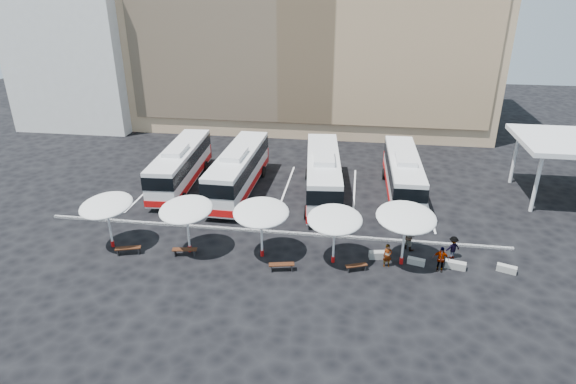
# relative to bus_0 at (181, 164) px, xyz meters

# --- Properties ---
(ground) EXTENTS (120.00, 120.00, 0.00)m
(ground) POSITION_rel_bus_0_xyz_m (9.35, -8.15, -1.94)
(ground) COLOR black
(ground) RESTS_ON ground
(sandstone_building) EXTENTS (42.00, 18.25, 29.60)m
(sandstone_building) POSITION_rel_bus_0_xyz_m (9.35, 23.72, 10.68)
(sandstone_building) COLOR tan
(sandstone_building) RESTS_ON ground
(apartment_block) EXTENTS (14.00, 14.00, 18.00)m
(apartment_block) POSITION_rel_bus_0_xyz_m (-18.65, 19.85, 7.06)
(apartment_block) COLOR silver
(apartment_block) RESTS_ON ground
(curb_divider) EXTENTS (34.00, 0.25, 0.15)m
(curb_divider) POSITION_rel_bus_0_xyz_m (9.35, -7.65, -1.87)
(curb_divider) COLOR black
(curb_divider) RESTS_ON ground
(bay_lines) EXTENTS (24.15, 12.00, 0.01)m
(bay_lines) POSITION_rel_bus_0_xyz_m (9.35, -0.15, -1.94)
(bay_lines) COLOR white
(bay_lines) RESTS_ON ground
(bus_0) EXTENTS (3.28, 12.11, 3.81)m
(bus_0) POSITION_rel_bus_0_xyz_m (0.00, 0.00, 0.00)
(bus_0) COLOR white
(bus_0) RESTS_ON ground
(bus_1) EXTENTS (3.12, 12.58, 3.98)m
(bus_1) POSITION_rel_bus_0_xyz_m (5.41, -0.67, 0.09)
(bus_1) COLOR white
(bus_1) RESTS_ON ground
(bus_2) EXTENTS (3.90, 12.86, 4.02)m
(bus_2) POSITION_rel_bus_0_xyz_m (12.66, -0.66, 0.11)
(bus_2) COLOR white
(bus_2) RESTS_ON ground
(bus_3) EXTENTS (2.95, 11.99, 3.79)m
(bus_3) POSITION_rel_bus_0_xyz_m (19.31, 0.65, -0.01)
(bus_3) COLOR white
(bus_3) RESTS_ON ground
(sunshade_0) EXTENTS (4.51, 4.54, 3.70)m
(sunshade_0) POSITION_rel_bus_0_xyz_m (-1.03, -11.20, 1.20)
(sunshade_0) COLOR white
(sunshade_0) RESTS_ON ground
(sunshade_1) EXTENTS (4.08, 4.11, 3.71)m
(sunshade_1) POSITION_rel_bus_0_xyz_m (4.47, -11.06, 1.21)
(sunshade_1) COLOR white
(sunshade_1) RESTS_ON ground
(sunshade_2) EXTENTS (4.21, 4.25, 3.81)m
(sunshade_2) POSITION_rel_bus_0_xyz_m (9.45, -10.93, 1.29)
(sunshade_2) COLOR white
(sunshade_2) RESTS_ON ground
(sunshade_3) EXTENTS (3.70, 3.74, 3.68)m
(sunshade_3) POSITION_rel_bus_0_xyz_m (14.18, -11.01, 1.18)
(sunshade_3) COLOR white
(sunshade_3) RESTS_ON ground
(sunshade_4) EXTENTS (4.40, 4.44, 3.96)m
(sunshade_4) POSITION_rel_bus_0_xyz_m (18.59, -10.55, 1.42)
(sunshade_4) COLOR white
(sunshade_4) RESTS_ON ground
(wood_bench_0) EXTENTS (1.73, 0.92, 0.51)m
(wood_bench_0) POSITION_rel_bus_0_xyz_m (0.50, -12.00, -1.55)
(wood_bench_0) COLOR black
(wood_bench_0) RESTS_ON ground
(wood_bench_1) EXTENTS (1.67, 0.68, 0.50)m
(wood_bench_1) POSITION_rel_bus_0_xyz_m (4.32, -11.62, -1.56)
(wood_bench_1) COLOR black
(wood_bench_1) RESTS_ON ground
(wood_bench_2) EXTENTS (1.66, 0.76, 0.49)m
(wood_bench_2) POSITION_rel_bus_0_xyz_m (11.01, -12.49, -1.57)
(wood_bench_2) COLOR black
(wood_bench_2) RESTS_ON ground
(wood_bench_3) EXTENTS (1.43, 0.85, 0.43)m
(wood_bench_3) POSITION_rel_bus_0_xyz_m (15.70, -11.82, -1.62)
(wood_bench_3) COLOR black
(wood_bench_3) RESTS_ON ground
(conc_bench_0) EXTENTS (1.37, 0.66, 0.49)m
(conc_bench_0) POSITION_rel_bus_0_xyz_m (17.17, -10.09, -1.70)
(conc_bench_0) COLOR gray
(conc_bench_0) RESTS_ON ground
(conc_bench_1) EXTENTS (1.17, 0.65, 0.42)m
(conc_bench_1) POSITION_rel_bus_0_xyz_m (19.53, -10.51, -1.74)
(conc_bench_1) COLOR gray
(conc_bench_1) RESTS_ON ground
(conc_bench_2) EXTENTS (1.34, 0.70, 0.48)m
(conc_bench_2) POSITION_rel_bus_0_xyz_m (21.97, -10.63, -1.70)
(conc_bench_2) COLOR gray
(conc_bench_2) RESTS_ON ground
(conc_bench_3) EXTENTS (1.25, 0.78, 0.44)m
(conc_bench_3) POSITION_rel_bus_0_xyz_m (25.11, -10.58, -1.72)
(conc_bench_3) COLOR gray
(conc_bench_3) RESTS_ON ground
(passenger_0) EXTENTS (0.64, 0.49, 1.59)m
(passenger_0) POSITION_rel_bus_0_xyz_m (17.63, -11.01, -1.15)
(passenger_0) COLOR black
(passenger_0) RESTS_ON ground
(passenger_1) EXTENTS (1.17, 1.17, 1.92)m
(passenger_1) POSITION_rel_bus_0_xyz_m (19.22, -8.55, -0.99)
(passenger_1) COLOR black
(passenger_1) RESTS_ON ground
(passenger_2) EXTENTS (1.06, 0.57, 1.72)m
(passenger_2) POSITION_rel_bus_0_xyz_m (20.92, -11.06, -1.09)
(passenger_2) COLOR black
(passenger_2) RESTS_ON ground
(passenger_3) EXTENTS (1.18, 0.96, 1.59)m
(passenger_3) POSITION_rel_bus_0_xyz_m (21.93, -9.37, -1.15)
(passenger_3) COLOR black
(passenger_3) RESTS_ON ground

